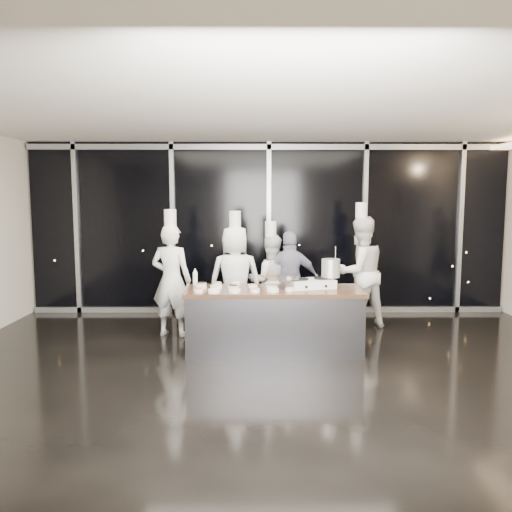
# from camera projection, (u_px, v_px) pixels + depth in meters

# --- Properties ---
(ground) EXTENTS (9.00, 9.00, 0.00)m
(ground) POSITION_uv_depth(u_px,v_px,m) (277.00, 374.00, 6.16)
(ground) COLOR black
(ground) RESTS_ON ground
(room_shell) EXTENTS (9.02, 7.02, 3.21)m
(room_shell) POSITION_uv_depth(u_px,v_px,m) (293.00, 191.00, 5.91)
(room_shell) COLOR beige
(room_shell) RESTS_ON ground
(window_wall) EXTENTS (8.90, 0.11, 3.20)m
(window_wall) POSITION_uv_depth(u_px,v_px,m) (269.00, 228.00, 9.39)
(window_wall) COLOR black
(window_wall) RESTS_ON ground
(demo_counter) EXTENTS (2.46, 0.86, 0.90)m
(demo_counter) POSITION_uv_depth(u_px,v_px,m) (274.00, 320.00, 7.00)
(demo_counter) COLOR #3A3A3F
(demo_counter) RESTS_ON ground
(stove) EXTENTS (0.70, 0.52, 0.14)m
(stove) POSITION_uv_depth(u_px,v_px,m) (311.00, 283.00, 7.03)
(stove) COLOR silver
(stove) RESTS_ON demo_counter
(frying_pan) EXTENTS (0.58, 0.39, 0.05)m
(frying_pan) POSITION_uv_depth(u_px,v_px,m) (288.00, 277.00, 6.96)
(frying_pan) COLOR slate
(frying_pan) RESTS_ON stove
(stock_pot) EXTENTS (0.31, 0.31, 0.26)m
(stock_pot) POSITION_uv_depth(u_px,v_px,m) (331.00, 268.00, 7.09)
(stock_pot) COLOR silver
(stock_pot) RESTS_ON stove
(prep_bowls) EXTENTS (1.38, 0.71, 0.05)m
(prep_bowls) POSITION_uv_depth(u_px,v_px,m) (234.00, 288.00, 6.91)
(prep_bowls) COLOR silver
(prep_bowls) RESTS_ON demo_counter
(squeeze_bottle) EXTENTS (0.07, 0.07, 0.24)m
(squeeze_bottle) POSITION_uv_depth(u_px,v_px,m) (195.00, 277.00, 7.27)
(squeeze_bottle) COLOR white
(squeeze_bottle) RESTS_ON demo_counter
(chef_far_left) EXTENTS (0.72, 0.55, 1.99)m
(chef_far_left) POSITION_uv_depth(u_px,v_px,m) (171.00, 279.00, 7.81)
(chef_far_left) COLOR silver
(chef_far_left) RESTS_ON ground
(chef_left) EXTENTS (0.89, 0.62, 1.96)m
(chef_left) POSITION_uv_depth(u_px,v_px,m) (235.00, 278.00, 8.00)
(chef_left) COLOR silver
(chef_left) RESTS_ON ground
(chef_center) EXTENTS (0.80, 0.65, 1.78)m
(chef_center) POSITION_uv_depth(u_px,v_px,m) (270.00, 280.00, 8.35)
(chef_center) COLOR silver
(chef_center) RESTS_ON ground
(guest) EXTENTS (0.98, 0.47, 1.63)m
(guest) POSITION_uv_depth(u_px,v_px,m) (290.00, 280.00, 8.23)
(guest) COLOR #16153A
(guest) RESTS_ON ground
(chef_right) EXTENTS (1.10, 0.99, 2.09)m
(chef_right) POSITION_uv_depth(u_px,v_px,m) (360.00, 272.00, 8.30)
(chef_right) COLOR silver
(chef_right) RESTS_ON ground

